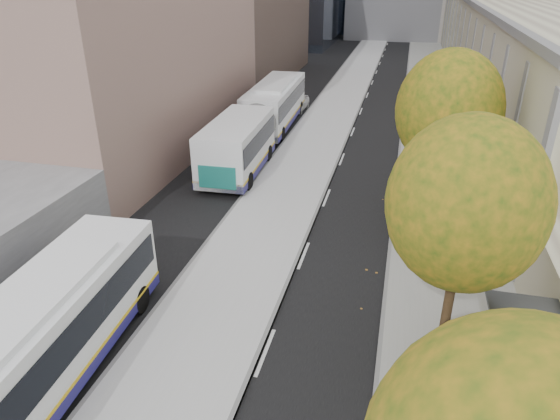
% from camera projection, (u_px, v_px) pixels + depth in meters
% --- Properties ---
extents(bus_platform, '(4.25, 150.00, 0.15)m').
position_uv_depth(bus_platform, '(320.00, 133.00, 36.12)').
color(bus_platform, silver).
rests_on(bus_platform, ground).
extents(sidewalk, '(4.75, 150.00, 0.08)m').
position_uv_depth(sidewalk, '(435.00, 141.00, 34.40)').
color(sidewalk, gray).
rests_on(sidewalk, ground).
extents(building_tan, '(18.00, 92.00, 8.00)m').
position_uv_depth(building_tan, '(538.00, 36.00, 55.50)').
color(building_tan, gray).
rests_on(building_tan, ground).
extents(bus_shelter, '(1.90, 4.40, 2.53)m').
position_uv_depth(bus_shelter, '(543.00, 362.00, 12.14)').
color(bus_shelter, '#383A3F').
rests_on(bus_shelter, sidewalk).
extents(tree_c, '(4.20, 4.20, 7.28)m').
position_uv_depth(tree_c, '(466.00, 205.00, 13.04)').
color(tree_c, black).
rests_on(tree_c, sidewalk).
extents(tree_d, '(4.40, 4.40, 7.60)m').
position_uv_depth(tree_d, '(449.00, 111.00, 20.80)').
color(tree_d, black).
rests_on(tree_d, sidewalk).
extents(bus_far, '(3.39, 18.89, 3.13)m').
position_uv_depth(bus_far, '(261.00, 119.00, 33.47)').
color(bus_far, white).
rests_on(bus_far, ground).
extents(distant_car, '(1.67, 3.78, 1.27)m').
position_uv_depth(distant_car, '(297.00, 103.00, 41.82)').
color(distant_car, silver).
rests_on(distant_car, ground).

